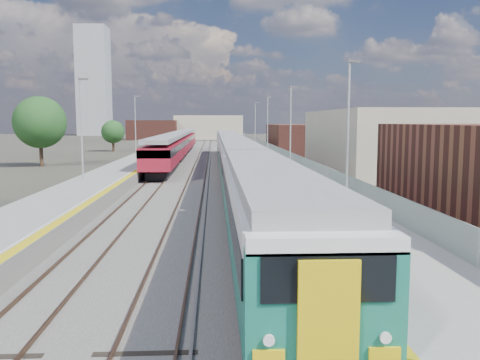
{
  "coord_description": "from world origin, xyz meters",
  "views": [
    {
      "loc": [
        -0.39,
        -4.28,
        5.36
      ],
      "look_at": [
        1.0,
        22.85,
        2.2
      ],
      "focal_mm": 38.0,
      "sensor_mm": 36.0,
      "label": 1
    }
  ],
  "objects": [
    {
      "name": "buildings",
      "position": [
        -18.12,
        138.6,
        10.7
      ],
      "size": [
        72.0,
        185.5,
        40.0
      ],
      "color": "brown",
      "rests_on": "ground"
    },
    {
      "name": "tree_d",
      "position": [
        24.79,
        60.72,
        3.48
      ],
      "size": [
        4.08,
        4.08,
        5.53
      ],
      "color": "#382619",
      "rests_on": "ground"
    },
    {
      "name": "tracks",
      "position": [
        -1.65,
        54.18,
        0.11
      ],
      "size": [
        8.96,
        160.0,
        0.17
      ],
      "color": "#4C3323",
      "rests_on": "ground"
    },
    {
      "name": "tree_c",
      "position": [
        -18.25,
        86.81,
        3.46
      ],
      "size": [
        4.06,
        4.06,
        5.51
      ],
      "color": "#382619",
      "rests_on": "ground"
    },
    {
      "name": "platform_left",
      "position": [
        -9.05,
        52.49,
        0.52
      ],
      "size": [
        4.3,
        155.0,
        8.52
      ],
      "color": "slate",
      "rests_on": "ground"
    },
    {
      "name": "green_train",
      "position": [
        1.5,
        43.7,
        2.22
      ],
      "size": [
        2.86,
        79.69,
        3.15
      ],
      "color": "black",
      "rests_on": "ground"
    },
    {
      "name": "red_train",
      "position": [
        -5.5,
        67.89,
        2.15
      ],
      "size": [
        2.88,
        58.31,
        3.63
      ],
      "color": "black",
      "rests_on": "ground"
    },
    {
      "name": "ground",
      "position": [
        0.0,
        50.0,
        0.0
      ],
      "size": [
        320.0,
        320.0,
        0.0
      ],
      "primitive_type": "plane",
      "color": "#47443A",
      "rests_on": "ground"
    },
    {
      "name": "platform_right",
      "position": [
        5.28,
        52.49,
        0.54
      ],
      "size": [
        4.7,
        155.0,
        8.52
      ],
      "color": "slate",
      "rests_on": "ground"
    },
    {
      "name": "ballast_bed",
      "position": [
        -2.25,
        52.5,
        0.03
      ],
      "size": [
        10.5,
        155.0,
        0.06
      ],
      "primitive_type": "cube",
      "color": "#565451",
      "rests_on": "ground"
    },
    {
      "name": "tree_b",
      "position": [
        -20.85,
        56.86,
        5.21
      ],
      "size": [
        6.1,
        6.1,
        8.27
      ],
      "color": "#382619",
      "rests_on": "ground"
    }
  ]
}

